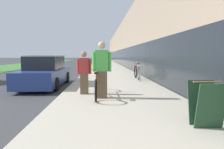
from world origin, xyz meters
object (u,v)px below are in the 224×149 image
(tandem_bicycle, at_px, (97,85))
(person_rider, at_px, (102,70))
(cruiser_bike_nearest, at_px, (137,72))
(parked_sedan_curbside, at_px, (46,73))
(sandwich_board_sign, at_px, (206,104))
(bike_rack_hoop, at_px, (139,72))
(person_bystander, at_px, (84,73))

(tandem_bicycle, relative_size, person_rider, 1.42)
(cruiser_bike_nearest, height_order, parked_sedan_curbside, parked_sedan_curbside)
(parked_sedan_curbside, bearing_deg, sandwich_board_sign, -52.49)
(bike_rack_hoop, bearing_deg, cruiser_bike_nearest, 85.26)
(cruiser_bike_nearest, bearing_deg, parked_sedan_curbside, -160.96)
(tandem_bicycle, bearing_deg, parked_sedan_curbside, 129.14)
(tandem_bicycle, relative_size, bike_rack_hoop, 3.08)
(cruiser_bike_nearest, xyz_separation_m, parked_sedan_curbside, (-4.87, -1.68, 0.12))
(person_bystander, height_order, sandwich_board_sign, person_bystander)
(tandem_bicycle, distance_m, sandwich_board_sign, 3.79)
(tandem_bicycle, xyz_separation_m, person_bystander, (-0.45, 0.36, 0.39))
(tandem_bicycle, xyz_separation_m, sandwich_board_sign, (2.21, -3.08, 0.08))
(person_bystander, relative_size, cruiser_bike_nearest, 0.87)
(person_bystander, distance_m, bike_rack_hoop, 4.34)
(cruiser_bike_nearest, bearing_deg, person_rider, -111.83)
(person_rider, distance_m, sandwich_board_sign, 3.45)
(sandwich_board_sign, bearing_deg, tandem_bicycle, 125.75)
(person_rider, distance_m, bike_rack_hoop, 4.61)
(person_bystander, distance_m, cruiser_bike_nearest, 5.29)
(person_bystander, xyz_separation_m, sandwich_board_sign, (2.67, -3.43, -0.32))
(cruiser_bike_nearest, distance_m, sandwich_board_sign, 7.95)
(person_rider, xyz_separation_m, person_bystander, (-0.63, 0.69, -0.15))
(person_rider, xyz_separation_m, cruiser_bike_nearest, (2.09, 5.21, -0.52))
(person_bystander, height_order, cruiser_bike_nearest, person_bystander)
(person_rider, xyz_separation_m, sandwich_board_sign, (2.03, -2.74, -0.47))
(person_bystander, distance_m, sandwich_board_sign, 4.36)
(tandem_bicycle, relative_size, person_bystander, 1.70)
(person_bystander, xyz_separation_m, parked_sedan_curbside, (-2.15, 2.84, -0.25))
(tandem_bicycle, distance_m, person_bystander, 0.70)
(person_rider, xyz_separation_m, parked_sedan_curbside, (-2.78, 3.53, -0.40))
(person_bystander, relative_size, bike_rack_hoop, 1.81)
(person_rider, bearing_deg, cruiser_bike_nearest, 68.17)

